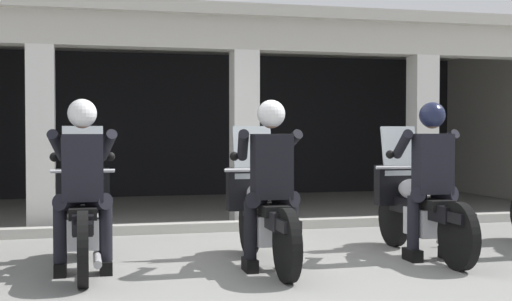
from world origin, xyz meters
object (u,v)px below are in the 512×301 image
Objects in this scene: motorcycle_center at (263,213)px; police_officer_center at (271,170)px; motorcycle_right at (418,207)px; police_officer_left at (83,171)px; motorcycle_left at (83,216)px; police_officer_right at (431,167)px.

motorcycle_center is 0.52m from police_officer_center.
police_officer_center reaches higher than motorcycle_right.
motorcycle_center is 1.70m from motorcycle_right.
police_officer_left is 0.78× the size of motorcycle_right.
motorcycle_right is (3.39, 0.18, -0.44)m from police_officer_left.
police_officer_center is 1.80m from motorcycle_right.
motorcycle_center is at bearing -172.42° from motorcycle_right.
police_officer_center is (1.69, -0.22, 0.00)m from police_officer_left.
motorcycle_right is (1.70, 0.40, -0.44)m from police_officer_center.
police_officer_center is at bearing -79.59° from motorcycle_center.
police_officer_left and police_officer_center have the same top height.
police_officer_left is 1.75m from motorcycle_center.
police_officer_right is at bearing 0.49° from motorcycle_left.
motorcycle_left is 3.44m from police_officer_right.
motorcycle_right is (3.39, -0.10, 0.00)m from motorcycle_left.
motorcycle_right is at bearing 14.63° from motorcycle_center.
motorcycle_right is (1.69, 0.12, 0.00)m from motorcycle_center.
police_officer_left is 1.00× the size of police_officer_center.
police_officer_left is 3.39m from police_officer_right.
motorcycle_center is at bearing 100.41° from police_officer_center.
police_officer_right reaches higher than motorcycle_right.
police_officer_center is 0.78× the size of motorcycle_right.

